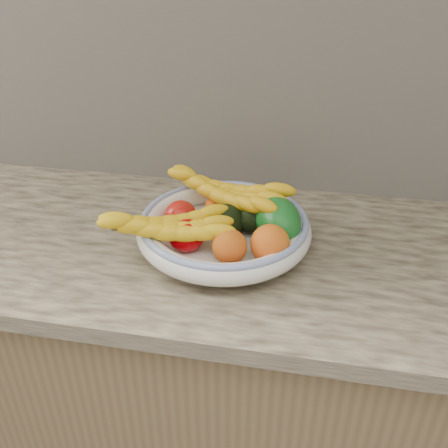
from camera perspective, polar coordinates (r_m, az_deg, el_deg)
kitchen_counter at (r=1.45m, az=0.20°, el=-16.48°), size 2.44×0.66×1.40m
fruit_bowl at (r=1.12m, az=-0.00°, el=-0.50°), size 0.39×0.39×0.08m
clementine_back_left at (r=1.20m, az=-0.72°, el=2.31°), size 0.07×0.07×0.05m
clementine_back_right at (r=1.19m, az=1.85°, el=2.02°), size 0.06×0.06×0.05m
clementine_back_mid at (r=1.17m, az=0.72°, el=1.44°), size 0.07×0.07×0.05m
clementine_extra at (r=1.19m, az=-0.94°, el=2.09°), size 0.05×0.05×0.05m
tomato_left at (r=1.15m, az=-4.99°, el=1.07°), size 0.08×0.08×0.07m
tomato_near_left at (r=1.07m, az=-4.31°, el=-1.29°), size 0.10×0.10×0.07m
avocado_center at (r=1.11m, az=0.46°, el=0.37°), size 0.09×0.11×0.07m
avocado_right at (r=1.13m, az=3.68°, el=0.75°), size 0.12×0.12×0.07m
green_mango at (r=1.10m, az=6.11°, el=0.46°), size 0.17×0.18×0.12m
peach_front at (r=1.02m, az=0.63°, el=-2.56°), size 0.08×0.08×0.07m
peach_right at (r=1.03m, az=5.28°, el=-2.26°), size 0.10×0.10×0.08m
banana_bunch_back at (r=1.17m, az=0.17°, el=3.30°), size 0.35×0.23×0.09m
banana_bunch_front at (r=1.05m, az=-6.50°, el=-0.66°), size 0.32×0.21×0.08m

